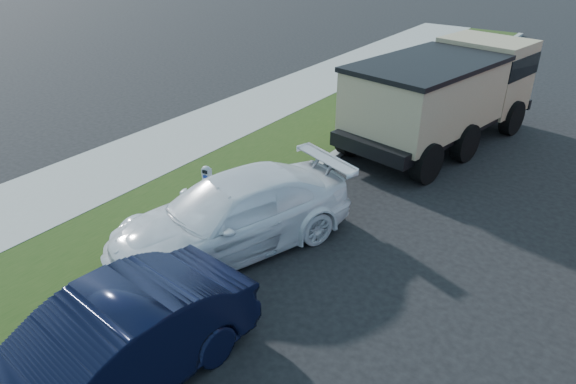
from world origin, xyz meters
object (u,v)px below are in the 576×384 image
Objects in this scene: white_wagon at (235,214)px; dump_truck at (447,91)px; parking_meter at (207,183)px; navy_sedan at (102,355)px.

white_wagon is 0.70× the size of dump_truck.
dump_truck is (1.41, 8.19, 0.81)m from white_wagon.
white_wagon is at bearing -20.88° from parking_meter.
parking_meter is 0.27× the size of white_wagon.
navy_sedan reaches higher than parking_meter.
parking_meter is at bearing 120.01° from navy_sedan.
parking_meter is 0.19× the size of dump_truck.
dump_truck is at bearing 93.72° from navy_sedan.
parking_meter is 0.30× the size of navy_sedan.
parking_meter is at bearing -95.47° from dump_truck.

